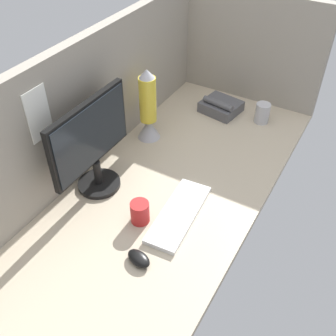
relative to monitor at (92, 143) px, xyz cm
name	(u,v)px	position (x,y,z in cm)	size (l,w,h in cm)	color
ground_plane	(165,188)	(13.67, -25.13, -23.94)	(180.00, 80.00, 3.00)	tan
cubicle_wall_back	(87,105)	(13.63, 12.37, 6.13)	(180.00, 5.50, 57.09)	gray
cubicle_wall_side	(249,47)	(101.17, -25.13, 6.11)	(5.00, 80.00, 57.09)	gray
monitor	(92,143)	(0.00, 0.00, 0.00)	(43.35, 18.00, 40.28)	black
keyboard	(179,214)	(1.56, -38.46, -21.44)	(37.00, 13.00, 2.00)	silver
mouse	(139,258)	(-24.48, -36.76, -20.74)	(5.60, 9.60, 3.40)	black
mug_red_plastic	(140,212)	(-8.01, -26.66, -17.88)	(7.35, 7.35, 9.12)	red
mug_steel	(262,113)	(80.56, -43.67, -17.22)	(7.38, 7.38, 10.43)	#B2B2B7
lava_lamp	(148,110)	(40.29, -0.38, -7.30)	(11.03, 11.03, 36.09)	#A5A5AD
desk_phone	(221,106)	(78.77, -21.41, -19.25)	(19.90, 21.55, 8.80)	#4C4C51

